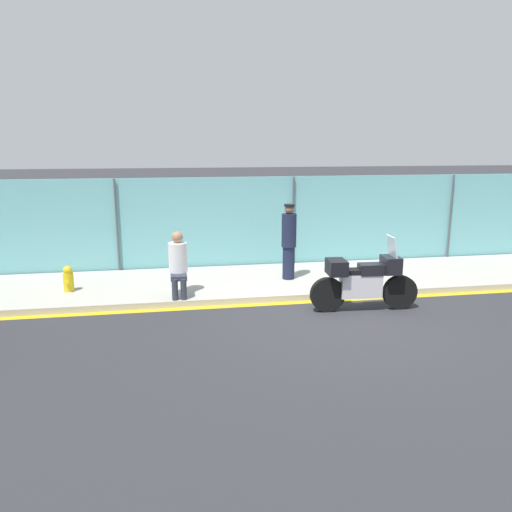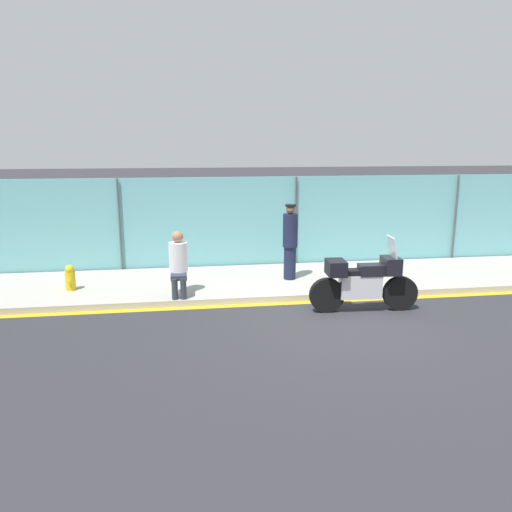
% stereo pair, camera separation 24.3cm
% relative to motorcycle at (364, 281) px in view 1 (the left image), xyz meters
% --- Properties ---
extents(ground_plane, '(120.00, 120.00, 0.00)m').
position_rel_motorcycle_xyz_m(ground_plane, '(-0.58, -0.39, -0.62)').
color(ground_plane, '#2D2D33').
extents(sidewalk, '(33.96, 2.88, 0.14)m').
position_rel_motorcycle_xyz_m(sidewalk, '(-0.58, 2.21, -0.55)').
color(sidewalk, '#ADA89E').
rests_on(sidewalk, ground_plane).
extents(curb_paint_stripe, '(33.96, 0.18, 0.01)m').
position_rel_motorcycle_xyz_m(curb_paint_stripe, '(-0.58, 0.69, -0.62)').
color(curb_paint_stripe, gold).
rests_on(curb_paint_stripe, ground_plane).
extents(storefront_fence, '(32.26, 0.17, 2.48)m').
position_rel_motorcycle_xyz_m(storefront_fence, '(-0.58, 3.74, 0.62)').
color(storefront_fence, '#6BB2B7').
rests_on(storefront_fence, ground_plane).
extents(motorcycle, '(2.23, 0.57, 1.53)m').
position_rel_motorcycle_xyz_m(motorcycle, '(0.00, 0.00, 0.00)').
color(motorcycle, black).
rests_on(motorcycle, ground_plane).
extents(officer_standing, '(0.35, 0.35, 1.80)m').
position_rel_motorcycle_xyz_m(officer_standing, '(-1.05, 2.12, 0.45)').
color(officer_standing, '#191E38').
rests_on(officer_standing, sidewalk).
extents(person_seated_on_curb, '(0.40, 0.71, 1.37)m').
position_rel_motorcycle_xyz_m(person_seated_on_curb, '(-3.68, 1.26, 0.28)').
color(person_seated_on_curb, '#2D3342').
rests_on(person_seated_on_curb, sidewalk).
extents(fire_hydrant, '(0.22, 0.28, 0.57)m').
position_rel_motorcycle_xyz_m(fire_hydrant, '(-6.07, 1.92, -0.20)').
color(fire_hydrant, gold).
rests_on(fire_hydrant, sidewalk).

